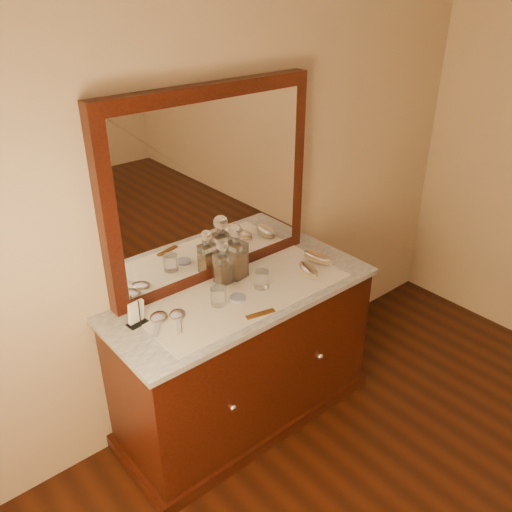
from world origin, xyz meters
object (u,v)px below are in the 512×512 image
brush_far (317,257)px  hand_mirror_outer (158,319)px  dresser_cabinet (244,359)px  comb (260,314)px  decanter_left (223,266)px  pin_dish (238,298)px  brush_near (308,270)px  napkin_rack (136,314)px  hand_mirror_inner (178,316)px  decanter_right (236,257)px  mirror_frame (212,187)px

brush_far → hand_mirror_outer: bearing=175.8°
dresser_cabinet → brush_far: size_ratio=7.46×
comb → hand_mirror_outer: hand_mirror_outer is taller
comb → decanter_left: 0.36m
pin_dish → brush_near: bearing=-6.0°
napkin_rack → brush_far: napkin_rack is taller
brush_near → hand_mirror_outer: brush_near is taller
comb → hand_mirror_inner: bearing=157.0°
decanter_right → pin_dish: bearing=-126.7°
decanter_right → brush_far: bearing=-19.4°
comb → brush_near: bearing=29.0°
decanter_right → brush_near: (0.32, -0.23, -0.10)m
brush_far → hand_mirror_inner: (-0.90, 0.04, -0.02)m
hand_mirror_outer → decanter_right: bearing=9.3°
comb → napkin_rack: bearing=160.0°
decanter_right → brush_near: decanter_right is taller
decanter_right → hand_mirror_inner: (-0.45, -0.12, -0.11)m
brush_near → hand_mirror_inner: 0.77m
comb → napkin_rack: 0.58m
pin_dish → decanter_left: 0.20m
hand_mirror_outer → pin_dish: bearing=-13.0°
hand_mirror_outer → hand_mirror_inner: 0.09m
dresser_cabinet → hand_mirror_outer: size_ratio=6.89×
brush_near → hand_mirror_inner: size_ratio=0.90×
pin_dish → comb: (0.00, -0.18, -0.00)m
napkin_rack → hand_mirror_inner: bearing=-26.9°
dresser_cabinet → brush_far: bearing=-2.3°
mirror_frame → decanter_left: mirror_frame is taller
hand_mirror_outer → decanter_left: bearing=10.5°
hand_mirror_inner → pin_dish: bearing=-9.9°
pin_dish → comb: bearing=-89.7°
decanter_left → hand_mirror_outer: 0.46m
comb → brush_near: 0.47m
napkin_rack → decanter_right: size_ratio=0.46×
mirror_frame → napkin_rack: size_ratio=8.43×
decanter_right → dresser_cabinet: bearing=-114.6°
pin_dish → napkin_rack: bearing=163.8°
mirror_frame → napkin_rack: (-0.55, -0.15, -0.44)m
comb → hand_mirror_inner: size_ratio=0.76×
comb → hand_mirror_outer: bearing=159.3°
comb → napkin_rack: (-0.49, 0.32, 0.05)m
comb → brush_near: size_ratio=0.84×
brush_far → mirror_frame: bearing=152.9°
decanter_left → brush_far: (0.55, -0.15, -0.07)m
pin_dish → brush_far: size_ratio=0.44×
comb → decanter_right: bearing=82.5°
brush_far → hand_mirror_outer: 0.99m
dresser_cabinet → hand_mirror_outer: (-0.47, 0.05, 0.45)m
hand_mirror_outer → brush_far: bearing=-4.2°
dresser_cabinet → hand_mirror_inner: 0.60m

